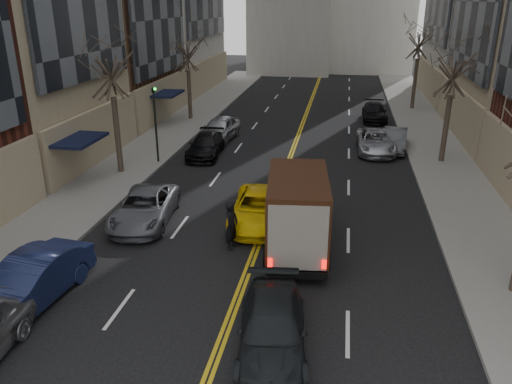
# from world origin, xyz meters

# --- Properties ---
(sidewalk_left) EXTENTS (4.00, 66.00, 0.15)m
(sidewalk_left) POSITION_xyz_m (-9.00, 27.00, 0.07)
(sidewalk_left) COLOR slate
(sidewalk_left) RESTS_ON ground
(sidewalk_right) EXTENTS (4.00, 66.00, 0.15)m
(sidewalk_right) POSITION_xyz_m (9.00, 27.00, 0.07)
(sidewalk_right) COLOR slate
(sidewalk_right) RESTS_ON ground
(tree_lf_mid) EXTENTS (3.20, 3.20, 8.91)m
(tree_lf_mid) POSITION_xyz_m (-8.80, 20.00, 6.60)
(tree_lf_mid) COLOR #382D23
(tree_lf_mid) RESTS_ON sidewalk_left
(tree_lf_far) EXTENTS (3.20, 3.20, 8.12)m
(tree_lf_far) POSITION_xyz_m (-8.80, 33.00, 6.02)
(tree_lf_far) COLOR #382D23
(tree_lf_far) RESTS_ON sidewalk_left
(tree_rt_mid) EXTENTS (3.20, 3.20, 8.32)m
(tree_rt_mid) POSITION_xyz_m (8.80, 25.00, 6.17)
(tree_rt_mid) COLOR #382D23
(tree_rt_mid) RESTS_ON sidewalk_right
(tree_rt_far) EXTENTS (3.20, 3.20, 9.11)m
(tree_rt_far) POSITION_xyz_m (8.80, 40.00, 6.74)
(tree_rt_far) COLOR #382D23
(tree_rt_far) RESTS_ON sidewalk_right
(traffic_signal) EXTENTS (0.29, 0.26, 4.70)m
(traffic_signal) POSITION_xyz_m (-7.39, 22.00, 2.82)
(traffic_signal) COLOR black
(traffic_signal) RESTS_ON sidewalk_left
(ups_truck) EXTENTS (2.76, 5.84, 3.10)m
(ups_truck) POSITION_xyz_m (1.51, 12.92, 1.56)
(ups_truck) COLOR black
(ups_truck) RESTS_ON ground
(observer_sedan) EXTENTS (2.41, 4.74, 1.32)m
(observer_sedan) POSITION_xyz_m (1.44, 6.93, 0.66)
(observer_sedan) COLOR black
(observer_sedan) RESTS_ON ground
(taxi) EXTENTS (2.48, 4.94, 1.34)m
(taxi) POSITION_xyz_m (-0.30, 15.00, 0.67)
(taxi) COLOR yellow
(taxi) RESTS_ON ground
(pedestrian) EXTENTS (0.61, 0.79, 1.91)m
(pedestrian) POSITION_xyz_m (-0.93, 12.53, 0.96)
(pedestrian) COLOR black
(pedestrian) RESTS_ON ground
(parked_lf_b) EXTENTS (2.08, 4.80, 1.54)m
(parked_lf_b) POSITION_xyz_m (-6.30, 7.88, 0.77)
(parked_lf_b) COLOR #101634
(parked_lf_b) RESTS_ON ground
(parked_lf_c) EXTENTS (2.79, 5.10, 1.35)m
(parked_lf_c) POSITION_xyz_m (-5.10, 14.21, 0.68)
(parked_lf_c) COLOR #53555B
(parked_lf_c) RESTS_ON ground
(parked_lf_d) EXTENTS (2.10, 4.57, 1.29)m
(parked_lf_d) POSITION_xyz_m (-5.10, 24.02, 0.65)
(parked_lf_d) COLOR black
(parked_lf_d) RESTS_ON ground
(parked_lf_e) EXTENTS (2.26, 4.76, 1.57)m
(parked_lf_e) POSITION_xyz_m (-5.10, 27.62, 0.79)
(parked_lf_e) COLOR #A1A4A9
(parked_lf_e) RESTS_ON ground
(parked_rt_a) EXTENTS (1.92, 4.21, 1.34)m
(parked_rt_a) POSITION_xyz_m (6.30, 27.26, 0.67)
(parked_rt_a) COLOR #484B4F
(parked_rt_a) RESTS_ON ground
(parked_rt_b) EXTENTS (2.41, 4.91, 1.34)m
(parked_rt_b) POSITION_xyz_m (5.10, 26.63, 0.67)
(parked_rt_b) COLOR #B2B4BA
(parked_rt_b) RESTS_ON ground
(parked_rt_c) EXTENTS (1.87, 4.52, 1.31)m
(parked_rt_c) POSITION_xyz_m (5.43, 35.40, 0.65)
(parked_rt_c) COLOR black
(parked_rt_c) RESTS_ON ground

